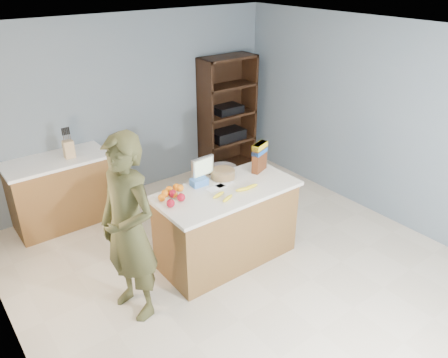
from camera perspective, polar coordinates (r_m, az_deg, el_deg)
floor at (r=4.95m, az=2.51°, el=-11.88°), size 4.50×5.00×0.02m
walls at (r=4.13m, az=2.96°, el=6.36°), size 4.52×5.02×2.51m
counter_peninsula at (r=4.89m, az=0.36°, el=-6.34°), size 1.56×0.76×0.90m
back_cabinet at (r=5.93m, az=-20.50°, el=-1.49°), size 1.24×0.62×0.90m
shelving_unit at (r=7.03m, az=0.21°, el=8.30°), size 0.90×0.40×1.80m
person at (r=4.04m, az=-12.36°, el=-6.47°), size 0.57×0.75×1.83m
knife_block at (r=5.68m, az=-19.64°, el=3.76°), size 0.12×0.10×0.31m
envelopes at (r=4.71m, az=-0.50°, el=-0.89°), size 0.35×0.16×0.00m
bananas at (r=4.55m, az=1.48°, el=-1.73°), size 0.57×0.20×0.04m
apples at (r=4.41m, az=-6.43°, el=-2.49°), size 0.23×0.24×0.09m
oranges at (r=4.54m, az=-6.97°, el=-1.71°), size 0.34×0.20×0.08m
blue_carton at (r=4.72m, az=-3.28°, el=-0.37°), size 0.18×0.13×0.08m
salad_bowl at (r=4.87m, az=-0.14°, el=0.81°), size 0.30×0.30×0.13m
tv at (r=4.75m, az=-2.80°, el=1.46°), size 0.28×0.12×0.28m
cereal_box at (r=4.99m, az=4.68°, el=3.15°), size 0.24×0.16×0.34m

